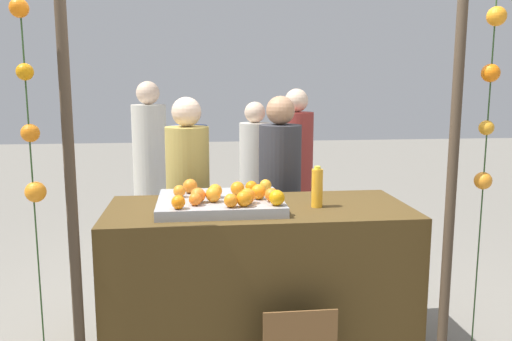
{
  "coord_description": "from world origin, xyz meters",
  "views": [
    {
      "loc": [
        -0.38,
        -3.15,
        1.68
      ],
      "look_at": [
        0.0,
        0.15,
        1.13
      ],
      "focal_mm": 37.14,
      "sensor_mm": 36.0,
      "label": 1
    }
  ],
  "objects_px": {
    "juice_bottle": "(317,188)",
    "stall_counter": "(259,278)",
    "vendor_left": "(189,212)",
    "orange_1": "(277,198)",
    "vendor_right": "(280,208)",
    "orange_0": "(215,191)"
  },
  "relations": [
    {
      "from": "orange_1",
      "to": "vendor_right",
      "type": "bearing_deg",
      "value": 79.76
    },
    {
      "from": "stall_counter",
      "to": "vendor_left",
      "type": "bearing_deg",
      "value": 122.63
    },
    {
      "from": "orange_1",
      "to": "juice_bottle",
      "type": "relative_size",
      "value": 0.36
    },
    {
      "from": "juice_bottle",
      "to": "vendor_left",
      "type": "relative_size",
      "value": 0.16
    },
    {
      "from": "stall_counter",
      "to": "juice_bottle",
      "type": "height_order",
      "value": "juice_bottle"
    },
    {
      "from": "juice_bottle",
      "to": "vendor_left",
      "type": "xyz_separation_m",
      "value": [
        -0.79,
        0.74,
        -0.31
      ]
    },
    {
      "from": "orange_1",
      "to": "stall_counter",
      "type": "bearing_deg",
      "value": 107.51
    },
    {
      "from": "vendor_right",
      "to": "orange_0",
      "type": "bearing_deg",
      "value": -125.66
    },
    {
      "from": "stall_counter",
      "to": "juice_bottle",
      "type": "bearing_deg",
      "value": -8.36
    },
    {
      "from": "orange_1",
      "to": "vendor_right",
      "type": "xyz_separation_m",
      "value": [
        0.17,
        0.96,
        -0.3
      ]
    },
    {
      "from": "stall_counter",
      "to": "orange_1",
      "type": "bearing_deg",
      "value": -72.49
    },
    {
      "from": "orange_0",
      "to": "vendor_left",
      "type": "distance_m",
      "value": 0.76
    },
    {
      "from": "orange_0",
      "to": "vendor_right",
      "type": "xyz_separation_m",
      "value": [
        0.51,
        0.72,
        -0.29
      ]
    },
    {
      "from": "juice_bottle",
      "to": "vendor_left",
      "type": "distance_m",
      "value": 1.13
    },
    {
      "from": "stall_counter",
      "to": "orange_1",
      "type": "relative_size",
      "value": 20.5
    },
    {
      "from": "orange_1",
      "to": "orange_0",
      "type": "bearing_deg",
      "value": 143.98
    },
    {
      "from": "stall_counter",
      "to": "vendor_left",
      "type": "height_order",
      "value": "vendor_left"
    },
    {
      "from": "juice_bottle",
      "to": "vendor_right",
      "type": "distance_m",
      "value": 0.85
    },
    {
      "from": "vendor_right",
      "to": "vendor_left",
      "type": "bearing_deg",
      "value": -176.55
    },
    {
      "from": "orange_1",
      "to": "vendor_left",
      "type": "distance_m",
      "value": 1.1
    },
    {
      "from": "vendor_left",
      "to": "vendor_right",
      "type": "distance_m",
      "value": 0.69
    },
    {
      "from": "juice_bottle",
      "to": "stall_counter",
      "type": "bearing_deg",
      "value": 171.64
    }
  ]
}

